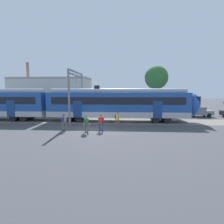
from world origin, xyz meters
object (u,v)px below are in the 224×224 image
object	(u,v)px
parked_car_grey	(199,112)
pedestrian_grey	(64,121)
pedestrian_yellow	(117,118)
pedestrian_red	(101,121)
pedestrian_green	(86,123)
commuter_train	(54,104)

from	to	relation	value
parked_car_grey	pedestrian_grey	bearing A→B (deg)	-148.32
pedestrian_yellow	parked_car_grey	world-z (taller)	pedestrian_yellow
pedestrian_grey	pedestrian_yellow	distance (m)	5.71
pedestrian_grey	pedestrian_red	bearing A→B (deg)	2.64
pedestrian_grey	pedestrian_green	xyz separation A→B (m)	(2.42, -0.66, 0.00)
pedestrian_red	commuter_train	bearing A→B (deg)	141.16
pedestrian_yellow	pedestrian_grey	bearing A→B (deg)	-158.66
pedestrian_green	parked_car_grey	xyz separation A→B (m)	(15.34, 11.62, -0.21)
pedestrian_green	pedestrian_yellow	distance (m)	3.99
pedestrian_grey	pedestrian_green	bearing A→B (deg)	-15.21
commuter_train	pedestrian_yellow	world-z (taller)	commuter_train
pedestrian_green	pedestrian_yellow	world-z (taller)	same
commuter_train	pedestrian_grey	bearing A→B (deg)	-60.46
pedestrian_grey	pedestrian_yellow	xyz separation A→B (m)	(5.32, 2.08, 0.00)
pedestrian_red	pedestrian_yellow	world-z (taller)	same
pedestrian_grey	pedestrian_red	size ratio (longest dim) A/B	1.00
commuter_train	pedestrian_grey	distance (m)	6.86
pedestrian_yellow	parked_car_grey	xyz separation A→B (m)	(12.44, 8.88, -0.21)
pedestrian_green	pedestrian_red	size ratio (longest dim) A/B	1.00
parked_car_grey	pedestrian_yellow	bearing A→B (deg)	-144.48
pedestrian_red	pedestrian_yellow	distance (m)	2.47
pedestrian_yellow	parked_car_grey	distance (m)	15.29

